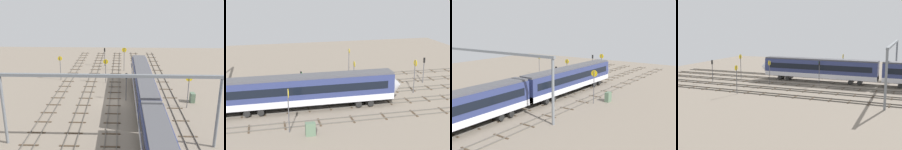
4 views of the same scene
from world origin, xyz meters
TOP-DOWN VIEW (x-y plane):
  - ground_plane at (0.00, 0.00)m, footprint 94.54×94.54m
  - track_near_foreground at (-0.00, -9.76)m, footprint 78.54×2.40m
  - track_with_train at (-0.00, -4.88)m, footprint 78.54×2.40m
  - track_middle at (-0.00, 0.00)m, footprint 78.54×2.40m
  - track_second_far at (-0.00, 4.88)m, footprint 78.54×2.40m
  - track_far_background at (-0.00, 9.76)m, footprint 78.54×2.40m
  - train at (-10.07, -4.88)m, footprint 50.40×3.24m
  - overhead_gantry at (-13.10, 0.12)m, footprint 0.40×25.36m
  - speed_sign_near_foreground at (11.77, 11.46)m, footprint 0.14×0.92m
  - speed_sign_mid_trackside at (10.06, 1.92)m, footprint 0.14×0.98m
  - speed_sign_far_trackside at (-1.77, -11.69)m, footprint 0.14×1.07m
  - speed_sign_distant_end at (18.99, -1.85)m, footprint 0.14×1.06m
  - signal_light_trackside_approach at (0.93, -2.06)m, footprint 0.31×0.32m
  - signal_light_trackside_departure at (23.09, 2.93)m, footprint 0.31×0.32m
  - relay_cabinet at (0.54, -13.09)m, footprint 1.18×0.71m

SIDE VIEW (x-z plane):
  - ground_plane at x=0.00m, z-range 0.00..0.00m
  - track_with_train at x=0.00m, z-range -0.02..0.14m
  - track_middle at x=0.00m, z-range -0.02..0.14m
  - track_second_far at x=0.00m, z-range -0.02..0.14m
  - track_far_background at x=0.00m, z-range -0.02..0.14m
  - track_near_foreground at x=0.00m, z-range -0.01..0.15m
  - relay_cabinet at x=0.54m, z-range 0.00..1.60m
  - train at x=-10.07m, z-range 0.26..5.06m
  - signal_light_trackside_departure at x=23.09m, z-range 0.71..5.28m
  - signal_light_trackside_approach at x=0.93m, z-range 0.73..5.52m
  - speed_sign_mid_trackside at x=10.06m, z-range 0.80..5.71m
  - speed_sign_near_foreground at x=11.77m, z-range 0.76..5.82m
  - speed_sign_far_trackside at x=-1.77m, z-range 0.92..6.38m
  - speed_sign_distant_end at x=18.99m, z-range 0.92..6.44m
  - overhead_gantry at x=-13.10m, z-range 2.55..11.40m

